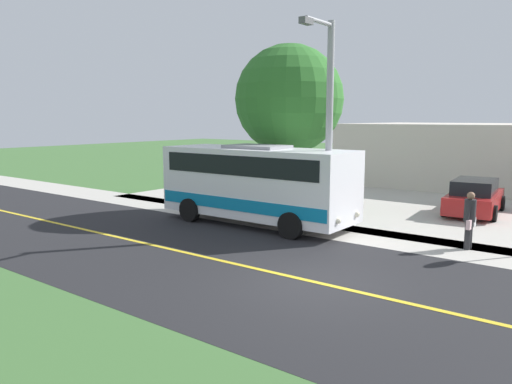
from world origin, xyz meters
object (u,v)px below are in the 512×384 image
at_px(street_light_pole, 327,117).
at_px(parked_car_near, 474,197).
at_px(shuttle_bus_front, 257,181).
at_px(pedestrian_with_bags, 470,218).
at_px(tree_curbside, 289,100).

xyz_separation_m(street_light_pole, parked_car_near, (-6.70, 3.29, -3.28)).
height_order(shuttle_bus_front, street_light_pole, street_light_pole).
bearing_deg(pedestrian_with_bags, shuttle_bus_front, -82.43).
relative_size(shuttle_bus_front, street_light_pole, 1.06).
relative_size(shuttle_bus_front, parked_car_near, 1.67).
height_order(street_light_pole, tree_curbside, street_light_pole).
xyz_separation_m(street_light_pole, tree_curbside, (-2.54, -3.22, 0.73)).
distance_m(pedestrian_with_bags, street_light_pole, 5.52).
bearing_deg(pedestrian_with_bags, parked_car_near, -167.96).
relative_size(street_light_pole, parked_car_near, 1.57).
bearing_deg(street_light_pole, parked_car_near, 153.85).
height_order(shuttle_bus_front, pedestrian_with_bags, shuttle_bus_front).
height_order(pedestrian_with_bags, street_light_pole, street_light_pole).
bearing_deg(street_light_pole, pedestrian_with_bags, 97.95).
bearing_deg(tree_curbside, shuttle_bus_front, 9.76).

